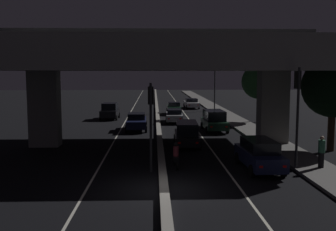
{
  "coord_description": "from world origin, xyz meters",
  "views": [
    {
      "loc": [
        -0.44,
        -17.42,
        5.4
      ],
      "look_at": [
        0.97,
        21.49,
        1.05
      ],
      "focal_mm": 42.0,
      "sensor_mm": 36.0,
      "label": 1
    }
  ],
  "objects": [
    {
      "name": "ground_plane",
      "position": [
        0.0,
        0.0,
        0.0
      ],
      "size": [
        200.0,
        200.0,
        0.0
      ],
      "primitive_type": "plane",
      "color": "black"
    },
    {
      "name": "lane_line_left_inner",
      "position": [
        -3.56,
        35.0,
        0.0
      ],
      "size": [
        0.12,
        126.0,
        0.0
      ],
      "primitive_type": "cube",
      "color": "beige",
      "rests_on": "ground_plane"
    },
    {
      "name": "lane_line_right_inner",
      "position": [
        3.56,
        35.0,
        0.0
      ],
      "size": [
        0.12,
        126.0,
        0.0
      ],
      "primitive_type": "cube",
      "color": "beige",
      "rests_on": "ground_plane"
    },
    {
      "name": "median_divider",
      "position": [
        0.0,
        35.0,
        0.13
      ],
      "size": [
        0.42,
        126.0,
        0.26
      ],
      "primitive_type": "cube",
      "color": "gray",
      "rests_on": "ground_plane"
    },
    {
      "name": "sidewalk_right",
      "position": [
        8.48,
        28.0,
        0.08
      ],
      "size": [
        2.53,
        126.0,
        0.16
      ],
      "primitive_type": "cube",
      "color": "#5B5956",
      "rests_on": "ground_plane"
    },
    {
      "name": "elevated_overpass",
      "position": [
        0.0,
        11.2,
        6.37
      ],
      "size": [
        22.61,
        13.87,
        8.47
      ],
      "color": "gray",
      "rests_on": "ground_plane"
    },
    {
      "name": "traffic_light_left_of_median",
      "position": [
        -0.61,
        3.46,
        3.29
      ],
      "size": [
        0.3,
        0.49,
        4.81
      ],
      "color": "black",
      "rests_on": "ground_plane"
    },
    {
      "name": "traffic_light_right_of_median",
      "position": [
        7.32,
        3.46,
        3.82
      ],
      "size": [
        0.3,
        0.49,
        5.64
      ],
      "color": "black",
      "rests_on": "ground_plane"
    },
    {
      "name": "street_lamp",
      "position": [
        7.76,
        37.02,
        4.35
      ],
      "size": [
        2.05,
        0.32,
        7.32
      ],
      "color": "#2D2D30",
      "rests_on": "ground_plane"
    },
    {
      "name": "car_dark_blue_lead",
      "position": [
        5.36,
        3.64,
        0.89
      ],
      "size": [
        1.94,
        4.72,
        1.7
      ],
      "rotation": [
        0.0,
        0.0,
        1.6
      ],
      "color": "#141938",
      "rests_on": "ground_plane"
    },
    {
      "name": "car_black_second",
      "position": [
        1.96,
        10.95,
        0.92
      ],
      "size": [
        2.01,
        4.76,
        1.74
      ],
      "rotation": [
        0.0,
        0.0,
        1.53
      ],
      "color": "black",
      "rests_on": "ground_plane"
    },
    {
      "name": "car_dark_green_third",
      "position": [
        5.07,
        18.0,
        0.99
      ],
      "size": [
        2.11,
        4.58,
        1.89
      ],
      "rotation": [
        0.0,
        0.0,
        1.59
      ],
      "color": "black",
      "rests_on": "ground_plane"
    },
    {
      "name": "car_silver_fourth",
      "position": [
        1.75,
        24.31,
        0.74
      ],
      "size": [
        1.98,
        4.57,
        1.43
      ],
      "rotation": [
        0.0,
        0.0,
        1.54
      ],
      "color": "gray",
      "rests_on": "ground_plane"
    },
    {
      "name": "car_dark_green_fifth",
      "position": [
        2.13,
        32.51,
        0.78
      ],
      "size": [
        1.83,
        4.02,
        1.53
      ],
      "rotation": [
        0.0,
        0.0,
        1.57
      ],
      "color": "black",
      "rests_on": "ground_plane"
    },
    {
      "name": "car_white_sixth",
      "position": [
        5.14,
        40.59,
        0.73
      ],
      "size": [
        2.15,
        4.73,
        1.45
      ],
      "rotation": [
        0.0,
        0.0,
        1.61
      ],
      "color": "silver",
      "rests_on": "ground_plane"
    },
    {
      "name": "car_dark_blue_lead_oncoming",
      "position": [
        -2.05,
        18.75,
        0.82
      ],
      "size": [
        2.01,
        4.53,
        1.57
      ],
      "rotation": [
        0.0,
        0.0,
        -1.55
      ],
      "color": "#141938",
      "rests_on": "ground_plane"
    },
    {
      "name": "car_black_second_oncoming",
      "position": [
        -5.47,
        27.5,
        0.95
      ],
      "size": [
        2.07,
        4.05,
        1.86
      ],
      "rotation": [
        0.0,
        0.0,
        -1.6
      ],
      "color": "black",
      "rests_on": "ground_plane"
    },
    {
      "name": "motorcycle_black_filtering_near",
      "position": [
        0.8,
        4.34,
        0.62
      ],
      "size": [
        0.33,
        1.79,
        1.46
      ],
      "rotation": [
        0.0,
        0.0,
        1.62
      ],
      "color": "black",
      "rests_on": "ground_plane"
    },
    {
      "name": "pedestrian_on_sidewalk",
      "position": [
        8.74,
        3.4,
        1.03
      ],
      "size": [
        0.36,
        0.36,
        1.75
      ],
      "color": "black",
      "rests_on": "sidewalk_right"
    },
    {
      "name": "roadside_tree_kerbside_near",
      "position": [
        11.64,
        8.62,
        4.39
      ],
      "size": [
        4.2,
        4.2,
        6.52
      ],
      "color": "#2D2116",
      "rests_on": "ground_plane"
    },
    {
      "name": "roadside_tree_kerbside_mid",
      "position": [
        10.73,
        24.03,
        4.33
      ],
      "size": [
        3.66,
        3.66,
        6.17
      ],
      "color": "#2D2116",
      "rests_on": "ground_plane"
    }
  ]
}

